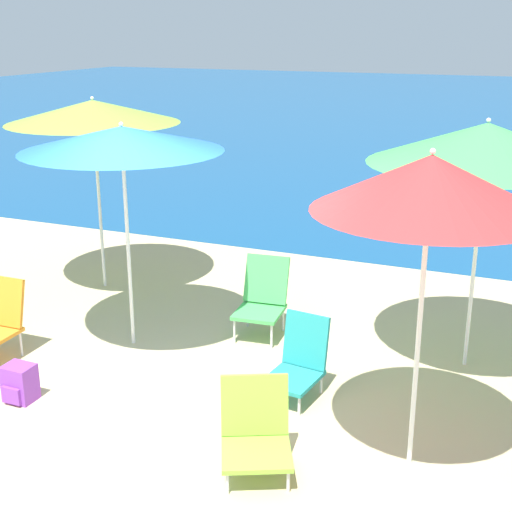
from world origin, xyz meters
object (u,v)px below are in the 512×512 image
(beach_umbrella_green, at_px, (486,144))
(beach_chair_green, at_px, (263,297))
(backpack_purple, at_px, (20,383))
(beach_umbrella_blue, at_px, (122,139))
(beach_umbrella_red, at_px, (430,184))
(beach_umbrella_lime, at_px, (93,112))
(beach_chair_teal, at_px, (299,360))
(beach_chair_lime, at_px, (255,430))

(beach_umbrella_green, distance_m, beach_chair_green, 2.67)
(beach_umbrella_green, height_order, backpack_purple, beach_umbrella_green)
(beach_umbrella_blue, relative_size, beach_umbrella_red, 0.96)
(beach_umbrella_lime, relative_size, backpack_purple, 7.11)
(beach_umbrella_lime, distance_m, beach_chair_teal, 3.95)
(beach_chair_teal, relative_size, backpack_purple, 2.14)
(beach_chair_green, bearing_deg, beach_umbrella_blue, -151.57)
(beach_chair_teal, xyz_separation_m, backpack_purple, (-2.16, -1.04, -0.16))
(beach_umbrella_blue, distance_m, backpack_purple, 2.37)
(beach_umbrella_green, relative_size, beach_chair_lime, 3.37)
(beach_umbrella_green, xyz_separation_m, beach_chair_lime, (-1.20, -2.29, -1.80))
(beach_umbrella_blue, height_order, backpack_purple, beach_umbrella_blue)
(beach_umbrella_lime, bearing_deg, beach_chair_teal, -27.58)
(beach_umbrella_lime, distance_m, beach_chair_lime, 4.61)
(beach_umbrella_blue, distance_m, beach_chair_lime, 3.03)
(beach_umbrella_red, xyz_separation_m, beach_chair_lime, (-1.03, -0.49, -1.79))
(backpack_purple, bearing_deg, beach_chair_green, 56.98)
(beach_umbrella_red, bearing_deg, beach_umbrella_green, 84.62)
(beach_umbrella_lime, distance_m, beach_umbrella_green, 4.42)
(beach_umbrella_lime, xyz_separation_m, beach_umbrella_green, (4.39, -0.49, -0.03))
(beach_umbrella_blue, xyz_separation_m, beach_umbrella_red, (3.00, -1.00, 0.02))
(beach_umbrella_red, bearing_deg, beach_umbrella_lime, 151.44)
(beach_chair_green, bearing_deg, beach_umbrella_lime, 161.23)
(beach_umbrella_blue, distance_m, beach_umbrella_lime, 1.78)
(backpack_purple, bearing_deg, beach_umbrella_red, 6.50)
(beach_umbrella_blue, relative_size, beach_umbrella_lime, 0.97)
(beach_umbrella_blue, xyz_separation_m, beach_chair_teal, (1.89, -0.33, -1.76))
(beach_chair_teal, bearing_deg, beach_chair_lime, -79.08)
(beach_chair_lime, bearing_deg, beach_umbrella_blue, 117.30)
(beach_umbrella_red, relative_size, beach_chair_lime, 3.37)
(beach_umbrella_red, bearing_deg, beach_umbrella_blue, 161.54)
(beach_chair_teal, bearing_deg, beach_chair_green, 132.92)
(beach_chair_lime, bearing_deg, beach_umbrella_lime, 113.27)
(beach_umbrella_green, bearing_deg, backpack_purple, -147.61)
(beach_chair_teal, xyz_separation_m, beach_chair_green, (-0.78, 1.08, 0.09))
(beach_umbrella_blue, distance_m, beach_umbrella_green, 3.27)
(beach_umbrella_blue, relative_size, beach_umbrella_green, 0.96)
(beach_umbrella_blue, relative_size, beach_chair_lime, 3.23)
(beach_chair_lime, distance_m, backpack_purple, 2.24)
(beach_umbrella_red, relative_size, beach_umbrella_lime, 1.01)
(beach_umbrella_blue, bearing_deg, backpack_purple, -101.06)
(beach_umbrella_blue, height_order, beach_chair_lime, beach_umbrella_blue)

